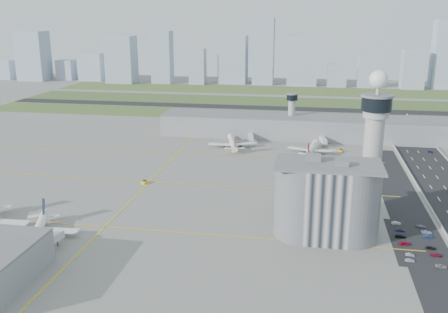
% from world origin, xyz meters
% --- Properties ---
extents(ground, '(1000.00, 1000.00, 0.00)m').
position_xyz_m(ground, '(0.00, 0.00, 0.00)').
color(ground, gray).
extents(grass_strip_0, '(480.00, 50.00, 0.08)m').
position_xyz_m(grass_strip_0, '(-20.00, 225.00, 0.04)').
color(grass_strip_0, '#485C2B').
rests_on(grass_strip_0, ground).
extents(grass_strip_1, '(480.00, 60.00, 0.08)m').
position_xyz_m(grass_strip_1, '(-20.00, 300.00, 0.04)').
color(grass_strip_1, '#3F5A2B').
rests_on(grass_strip_1, ground).
extents(grass_strip_2, '(480.00, 70.00, 0.08)m').
position_xyz_m(grass_strip_2, '(-20.00, 380.00, 0.04)').
color(grass_strip_2, '#485A2A').
rests_on(grass_strip_2, ground).
extents(runway, '(480.00, 22.00, 0.10)m').
position_xyz_m(runway, '(-20.00, 262.00, 0.06)').
color(runway, black).
rests_on(runway, ground).
extents(barrier_left, '(0.60, 500.00, 1.20)m').
position_xyz_m(barrier_left, '(101.00, 0.00, 0.60)').
color(barrier_left, '#9E9E99').
rests_on(barrier_left, ground).
extents(landside_road, '(18.00, 260.00, 0.08)m').
position_xyz_m(landside_road, '(90.00, -10.00, 0.04)').
color(landside_road, black).
rests_on(landside_road, ground).
extents(parking_lot, '(20.00, 44.00, 0.10)m').
position_xyz_m(parking_lot, '(88.00, -22.00, 0.05)').
color(parking_lot, black).
rests_on(parking_lot, ground).
extents(taxiway_line_h_0, '(260.00, 0.60, 0.01)m').
position_xyz_m(taxiway_line_h_0, '(-40.00, -30.00, 0.01)').
color(taxiway_line_h_0, yellow).
rests_on(taxiway_line_h_0, ground).
extents(taxiway_line_h_1, '(260.00, 0.60, 0.01)m').
position_xyz_m(taxiway_line_h_1, '(-40.00, 30.00, 0.01)').
color(taxiway_line_h_1, yellow).
rests_on(taxiway_line_h_1, ground).
extents(taxiway_line_h_2, '(260.00, 0.60, 0.01)m').
position_xyz_m(taxiway_line_h_2, '(-40.00, 90.00, 0.01)').
color(taxiway_line_h_2, yellow).
rests_on(taxiway_line_h_2, ground).
extents(taxiway_line_v, '(0.60, 260.00, 0.01)m').
position_xyz_m(taxiway_line_v, '(-40.00, 30.00, 0.01)').
color(taxiway_line_v, yellow).
rests_on(taxiway_line_v, ground).
extents(control_tower, '(14.00, 14.00, 64.50)m').
position_xyz_m(control_tower, '(72.00, 8.00, 35.04)').
color(control_tower, '#ADAAA5').
rests_on(control_tower, ground).
extents(secondary_tower, '(8.60, 8.60, 31.90)m').
position_xyz_m(secondary_tower, '(30.00, 150.00, 18.80)').
color(secondary_tower, '#ADAAA5').
rests_on(secondary_tower, ground).
extents(admin_building, '(42.00, 24.00, 33.50)m').
position_xyz_m(admin_building, '(51.99, -22.00, 15.30)').
color(admin_building, '#B2B2B7').
rests_on(admin_building, ground).
extents(terminal_pier, '(210.00, 32.00, 15.80)m').
position_xyz_m(terminal_pier, '(40.00, 148.00, 7.90)').
color(terminal_pier, gray).
rests_on(terminal_pier, ground).
extents(airplane_near_c, '(44.20, 47.72, 10.88)m').
position_xyz_m(airplane_near_c, '(-61.85, -46.05, 5.44)').
color(airplane_near_c, white).
rests_on(airplane_near_c, ground).
extents(airplane_far_a, '(41.97, 46.21, 10.97)m').
position_xyz_m(airplane_far_a, '(-7.71, 110.95, 5.48)').
color(airplane_far_a, white).
rests_on(airplane_far_a, ground).
extents(airplane_far_b, '(36.36, 41.18, 10.45)m').
position_xyz_m(airplane_far_b, '(45.85, 105.68, 5.23)').
color(airplane_far_b, white).
rests_on(airplane_far_b, ground).
extents(jet_bridge_near_2, '(5.39, 14.31, 5.70)m').
position_xyz_m(jet_bridge_near_2, '(-53.00, -61.00, 2.85)').
color(jet_bridge_near_2, silver).
rests_on(jet_bridge_near_2, ground).
extents(jet_bridge_far_0, '(5.39, 14.31, 5.70)m').
position_xyz_m(jet_bridge_far_0, '(2.00, 132.00, 2.85)').
color(jet_bridge_far_0, silver).
rests_on(jet_bridge_far_0, ground).
extents(jet_bridge_far_1, '(5.39, 14.31, 5.70)m').
position_xyz_m(jet_bridge_far_1, '(52.00, 132.00, 2.85)').
color(jet_bridge_far_1, silver).
rests_on(jet_bridge_far_1, ground).
extents(tug_1, '(3.90, 3.90, 1.90)m').
position_xyz_m(tug_1, '(-67.56, -36.63, 0.95)').
color(tug_1, yellow).
rests_on(tug_1, ground).
extents(tug_2, '(3.92, 3.65, 1.88)m').
position_xyz_m(tug_2, '(-65.20, -37.12, 0.94)').
color(tug_2, gold).
rests_on(tug_2, ground).
extents(tug_3, '(3.27, 4.03, 2.04)m').
position_xyz_m(tug_3, '(-41.85, 27.15, 1.02)').
color(tug_3, yellow).
rests_on(tug_3, ground).
extents(tug_4, '(3.82, 3.87, 1.87)m').
position_xyz_m(tug_4, '(-4.21, 98.78, 0.94)').
color(tug_4, yellow).
rests_on(tug_4, ground).
extents(tug_5, '(4.04, 3.63, 1.95)m').
position_xyz_m(tug_5, '(64.60, 111.45, 0.97)').
color(tug_5, '#D29A06').
rests_on(tug_5, ground).
extents(car_lot_0, '(3.54, 1.58, 1.18)m').
position_xyz_m(car_lot_0, '(82.43, -39.53, 0.59)').
color(car_lot_0, silver).
rests_on(car_lot_0, ground).
extents(car_lot_1, '(3.35, 1.31, 1.09)m').
position_xyz_m(car_lot_1, '(83.35, -34.86, 0.54)').
color(car_lot_1, gray).
rests_on(car_lot_1, ground).
extents(car_lot_2, '(4.67, 2.65, 1.23)m').
position_xyz_m(car_lot_2, '(83.02, -25.38, 0.61)').
color(car_lot_2, maroon).
rests_on(car_lot_2, ground).
extents(car_lot_3, '(4.34, 1.77, 1.26)m').
position_xyz_m(car_lot_3, '(82.47, -18.93, 0.63)').
color(car_lot_3, black).
rests_on(car_lot_3, ground).
extents(car_lot_4, '(3.63, 1.86, 1.18)m').
position_xyz_m(car_lot_4, '(83.21, -12.55, 0.59)').
color(car_lot_4, navy).
rests_on(car_lot_4, ground).
extents(car_lot_5, '(3.95, 1.95, 1.25)m').
position_xyz_m(car_lot_5, '(82.62, -5.32, 0.62)').
color(car_lot_5, white).
rests_on(car_lot_5, ground).
extents(car_lot_6, '(4.22, 2.19, 1.14)m').
position_xyz_m(car_lot_6, '(92.70, -42.36, 0.57)').
color(car_lot_6, gray).
rests_on(car_lot_6, ground).
extents(car_lot_7, '(4.29, 1.82, 1.23)m').
position_xyz_m(car_lot_7, '(92.94, -33.43, 0.62)').
color(car_lot_7, maroon).
rests_on(car_lot_7, ground).
extents(car_lot_8, '(3.87, 1.84, 1.28)m').
position_xyz_m(car_lot_8, '(92.15, -27.67, 0.64)').
color(car_lot_8, black).
rests_on(car_lot_8, ground).
extents(car_lot_9, '(3.89, 1.55, 1.26)m').
position_xyz_m(car_lot_9, '(93.34, -17.25, 0.63)').
color(car_lot_9, navy).
rests_on(car_lot_9, ground).
extents(car_lot_10, '(4.78, 2.78, 1.25)m').
position_xyz_m(car_lot_10, '(93.58, -12.90, 0.62)').
color(car_lot_10, '#ACACC0').
rests_on(car_lot_10, ground).
extents(car_lot_11, '(4.18, 1.89, 1.19)m').
position_xyz_m(car_lot_11, '(92.63, -7.17, 0.59)').
color(car_lot_11, slate).
rests_on(car_lot_11, ground).
extents(car_hw_2, '(2.38, 4.24, 1.12)m').
position_xyz_m(car_hw_2, '(122.34, 119.14, 0.56)').
color(car_hw_2, '#131F50').
rests_on(car_hw_2, ground).
extents(car_hw_4, '(1.55, 3.28, 1.08)m').
position_xyz_m(car_hw_4, '(108.32, 178.56, 0.54)').
color(car_hw_4, '#A2A2A3').
rests_on(car_hw_4, ground).
extents(skyline_bldg_0, '(24.05, 19.24, 26.50)m').
position_xyz_m(skyline_bldg_0, '(-377.77, 421.70, 13.25)').
color(skyline_bldg_0, '#9EADC1').
rests_on(skyline_bldg_0, ground).
extents(skyline_bldg_1, '(37.63, 30.10, 65.60)m').
position_xyz_m(skyline_bldg_1, '(-331.22, 417.61, 32.80)').
color(skyline_bldg_1, '#9EADC1').
rests_on(skyline_bldg_1, ground).
extents(skyline_bldg_2, '(22.81, 18.25, 26.79)m').
position_xyz_m(skyline_bldg_2, '(-291.25, 430.16, 13.39)').
color(skyline_bldg_2, '#9EADC1').
rests_on(skyline_bldg_2, ground).
extents(skyline_bldg_3, '(32.30, 25.84, 36.93)m').
position_xyz_m(skyline_bldg_3, '(-252.58, 431.35, 18.47)').
color(skyline_bldg_3, '#9EADC1').
rests_on(skyline_bldg_3, ground).
extents(skyline_bldg_4, '(35.81, 28.65, 60.36)m').
position_xyz_m(skyline_bldg_4, '(-204.47, 415.19, 30.18)').
color(skyline_bldg_4, '#9EADC1').
rests_on(skyline_bldg_4, ground).
extents(skyline_bldg_5, '(25.49, 20.39, 66.89)m').
position_xyz_m(skyline_bldg_5, '(-150.11, 419.66, 33.44)').
color(skyline_bldg_5, '#9EADC1').
rests_on(skyline_bldg_5, ground).
extents(skyline_bldg_6, '(20.04, 16.03, 45.20)m').
position_xyz_m(skyline_bldg_6, '(-102.68, 417.90, 22.60)').
color(skyline_bldg_6, '#9EADC1').
rests_on(skyline_bldg_6, ground).
extents(skyline_bldg_7, '(35.76, 28.61, 61.22)m').
position_xyz_m(skyline_bldg_7, '(-59.44, 436.89, 30.61)').
color(skyline_bldg_7, '#9EADC1').
rests_on(skyline_bldg_7, ground).
extents(skyline_bldg_8, '(26.33, 21.06, 83.39)m').
position_xyz_m(skyline_bldg_8, '(-19.42, 431.56, 41.69)').
color(skyline_bldg_8, '#9EADC1').
rests_on(skyline_bldg_8, ground).
extents(skyline_bldg_9, '(36.96, 29.57, 62.11)m').
position_xyz_m(skyline_bldg_9, '(30.27, 432.32, 31.06)').
color(skyline_bldg_9, '#9EADC1').
rests_on(skyline_bldg_9, ground).
extents(skyline_bldg_10, '(23.01, 18.41, 27.75)m').
position_xyz_m(skyline_bldg_10, '(73.27, 423.68, 13.87)').
color(skyline_bldg_10, '#9EADC1').
rests_on(skyline_bldg_10, ground).
extents(skyline_bldg_11, '(20.22, 16.18, 38.97)m').
position_xyz_m(skyline_bldg_11, '(108.28, 423.34, 19.48)').
color(skyline_bldg_11, '#9EADC1').
rests_on(skyline_bldg_11, ground).
extents(skyline_bldg_12, '(26.14, 20.92, 46.89)m').
position_xyz_m(skyline_bldg_12, '(162.17, 421.29, 23.44)').
color(skyline_bldg_12, '#9EADC1').
rests_on(skyline_bldg_12, ground).
extents(skyline_bldg_13, '(32.26, 25.81, 81.20)m').
position_xyz_m(skyline_bldg_13, '(201.27, 433.27, 40.60)').
color(skyline_bldg_13, '#9EADC1').
rests_on(skyline_bldg_13, ground).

